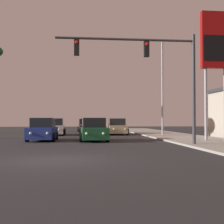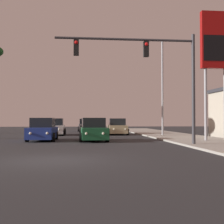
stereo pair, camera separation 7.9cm
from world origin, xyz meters
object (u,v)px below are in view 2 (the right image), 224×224
(traffic_light_mast, at_px, (154,65))
(gas_station_sign, at_px, (215,47))
(car_black, at_px, (90,127))
(car_tan, at_px, (117,127))
(street_lamp, at_px, (161,82))
(car_green, at_px, (93,130))
(car_grey, at_px, (85,126))
(car_white, at_px, (55,128))
(car_blue, at_px, (43,130))

(traffic_light_mast, bearing_deg, gas_station_sign, 30.40)
(car_black, relative_size, car_tan, 1.00)
(car_tan, xyz_separation_m, gas_station_sign, (5.55, -11.44, 5.86))
(street_lamp, bearing_deg, car_green, -138.25)
(car_black, distance_m, car_grey, 10.67)
(traffic_light_mast, bearing_deg, car_white, 115.94)
(car_black, xyz_separation_m, car_green, (0.03, -9.34, 0.00))
(car_green, bearing_deg, car_white, -70.99)
(car_white, relative_size, car_green, 1.00)
(car_white, distance_m, car_black, 3.49)
(car_white, xyz_separation_m, car_black, (3.49, 0.13, 0.00))
(car_white, bearing_deg, gas_station_sign, 135.91)
(car_tan, bearing_deg, car_white, 5.09)
(gas_station_sign, bearing_deg, car_grey, 111.69)
(car_blue, height_order, car_tan, same)
(street_lamp, bearing_deg, car_tan, 135.21)
(car_green, height_order, gas_station_sign, gas_station_sign)
(traffic_light_mast, bearing_deg, street_lamp, 73.12)
(street_lamp, distance_m, gas_station_sign, 8.10)
(car_white, relative_size, gas_station_sign, 0.48)
(car_white, distance_m, street_lamp, 11.49)
(car_grey, bearing_deg, car_tan, 105.91)
(car_green, relative_size, car_grey, 1.00)
(car_blue, bearing_deg, street_lamp, -151.66)
(car_blue, relative_size, car_black, 1.00)
(car_white, distance_m, gas_station_sign, 17.31)
(car_tan, relative_size, street_lamp, 0.48)
(car_white, height_order, car_blue, same)
(car_green, bearing_deg, car_black, -91.72)
(car_tan, bearing_deg, car_black, 6.32)
(car_black, xyz_separation_m, car_tan, (2.89, 0.22, 0.00))
(car_black, height_order, gas_station_sign, gas_station_sign)
(street_lamp, bearing_deg, traffic_light_mast, -106.88)
(car_white, relative_size, car_grey, 1.00)
(car_blue, distance_m, car_green, 3.80)
(car_tan, distance_m, car_green, 9.98)
(car_blue, distance_m, traffic_light_mast, 9.86)
(traffic_light_mast, height_order, gas_station_sign, gas_station_sign)
(car_white, xyz_separation_m, car_tan, (6.38, 0.36, 0.00))
(street_lamp, relative_size, gas_station_sign, 1.00)
(car_green, xyz_separation_m, traffic_light_mast, (3.32, -4.86, 4.01))
(car_grey, bearing_deg, car_blue, 79.01)
(car_blue, distance_m, street_lamp, 12.30)
(car_tan, distance_m, street_lamp, 6.82)
(car_white, bearing_deg, street_lamp, 160.53)
(car_grey, bearing_deg, traffic_light_mast, 97.38)
(car_white, distance_m, car_blue, 8.46)
(traffic_light_mast, bearing_deg, car_blue, 141.48)
(car_white, bearing_deg, car_black, -179.00)
(car_white, distance_m, car_tan, 6.39)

